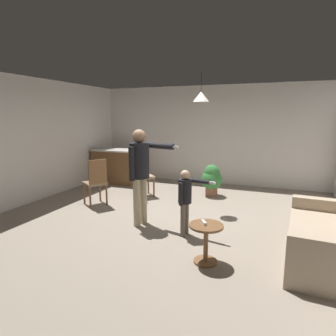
{
  "coord_description": "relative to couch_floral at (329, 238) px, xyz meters",
  "views": [
    {
      "loc": [
        1.86,
        -4.71,
        1.89
      ],
      "look_at": [
        0.1,
        -0.21,
        1.0
      ],
      "focal_mm": 30.63,
      "sensor_mm": 36.0,
      "label": 1
    }
  ],
  "objects": [
    {
      "name": "ground",
      "position": [
        -2.54,
        0.71,
        -0.33
      ],
      "size": [
        7.68,
        7.68,
        0.0
      ],
      "primitive_type": "plane",
      "color": "gray"
    },
    {
      "name": "wall_back",
      "position": [
        -2.54,
        3.91,
        1.02
      ],
      "size": [
        6.4,
        0.1,
        2.7
      ],
      "primitive_type": "cube",
      "color": "silver",
      "rests_on": "ground"
    },
    {
      "name": "wall_left",
      "position": [
        -5.74,
        0.71,
        1.02
      ],
      "size": [
        0.1,
        6.4,
        2.7
      ],
      "primitive_type": "cube",
      "color": "silver",
      "rests_on": "ground"
    },
    {
      "name": "couch_floral",
      "position": [
        0.0,
        0.0,
        0.0
      ],
      "size": [
        0.96,
        1.85,
        1.0
      ],
      "rotation": [
        0.0,
        0.0,
        1.51
      ],
      "color": "tan",
      "rests_on": "ground"
    },
    {
      "name": "kitchen_counter",
      "position": [
        -4.99,
        2.91,
        0.15
      ],
      "size": [
        1.26,
        0.66,
        0.95
      ],
      "color": "brown",
      "rests_on": "ground"
    },
    {
      "name": "side_table_by_couch",
      "position": [
        -1.48,
        -0.61,
        -0.0
      ],
      "size": [
        0.44,
        0.44,
        0.52
      ],
      "color": "brown",
      "rests_on": "ground"
    },
    {
      "name": "person_adult",
      "position": [
        -2.86,
        0.27,
        0.7
      ],
      "size": [
        0.85,
        0.47,
        1.66
      ],
      "rotation": [
        0.0,
        0.0,
        -1.82
      ],
      "color": "tan",
      "rests_on": "ground"
    },
    {
      "name": "person_child",
      "position": [
        -2.0,
        0.13,
        0.33
      ],
      "size": [
        0.58,
        0.3,
        1.06
      ],
      "rotation": [
        0.0,
        0.0,
        -1.77
      ],
      "color": "#60564C",
      "rests_on": "ground"
    },
    {
      "name": "dining_chair_by_counter",
      "position": [
        -4.22,
        0.9,
        0.21
      ],
      "size": [
        0.58,
        0.58,
        1.0
      ],
      "rotation": [
        0.0,
        0.0,
        0.99
      ],
      "color": "brown",
      "rests_on": "ground"
    },
    {
      "name": "dining_chair_near_wall",
      "position": [
        -3.65,
        1.85,
        0.21
      ],
      "size": [
        0.59,
        0.59,
        1.0
      ],
      "rotation": [
        0.0,
        0.0,
        5.52
      ],
      "color": "brown",
      "rests_on": "ground"
    },
    {
      "name": "potted_plant_corner",
      "position": [
        -2.13,
        2.55,
        0.08
      ],
      "size": [
        0.49,
        0.49,
        0.75
      ],
      "color": "brown",
      "rests_on": "ground"
    },
    {
      "name": "spare_remote_on_table",
      "position": [
        -1.52,
        -0.59,
        0.21
      ],
      "size": [
        0.1,
        0.13,
        0.04
      ],
      "primitive_type": "cube",
      "rotation": [
        0.0,
        0.0,
        0.54
      ],
      "color": "white",
      "rests_on": "side_table_by_couch"
    },
    {
      "name": "ceiling_light_pendant",
      "position": [
        -2.17,
        1.58,
        1.92
      ],
      "size": [
        0.32,
        0.32,
        0.55
      ],
      "color": "silver"
    }
  ]
}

